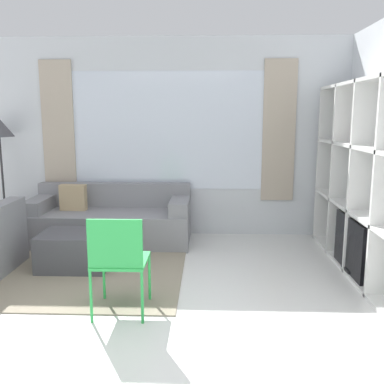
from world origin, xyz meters
TOP-DOWN VIEW (x-y plane):
  - ground_plane at (0.00, 0.00)m, footprint 16.00×16.00m
  - wall_back at (0.00, 3.10)m, footprint 6.09×0.11m
  - area_rug at (-1.14, 1.59)m, footprint 2.87×2.19m
  - shelving_unit at (2.26, 1.60)m, footprint 0.44×2.62m
  - couch_main at (-0.73, 2.63)m, footprint 2.08×0.84m
  - ottoman at (-0.90, 1.62)m, footprint 0.74×0.58m
  - folding_chair at (-0.18, 0.51)m, footprint 0.44×0.46m

SIDE VIEW (x-z plane):
  - ground_plane at x=0.00m, z-range 0.00..0.00m
  - area_rug at x=-1.14m, z-range 0.00..0.01m
  - ottoman at x=-0.90m, z-range 0.00..0.40m
  - couch_main at x=-0.73m, z-range -0.10..0.67m
  - folding_chair at x=-0.18m, z-range 0.09..0.95m
  - shelving_unit at x=2.26m, z-range -0.04..1.98m
  - wall_back at x=0.00m, z-range 0.01..2.71m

